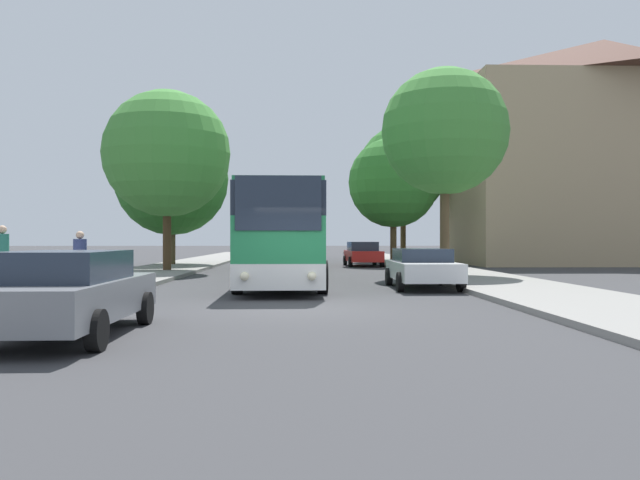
# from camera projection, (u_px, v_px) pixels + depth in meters

# --- Properties ---
(ground_plane) EXTENTS (300.00, 300.00, 0.00)m
(ground_plane) POSITION_uv_depth(u_px,v_px,m) (299.00, 309.00, 14.45)
(ground_plane) COLOR #38383A
(ground_plane) RESTS_ON ground
(sidewalk_right) EXTENTS (4.00, 120.00, 0.15)m
(sidewalk_right) POSITION_uv_depth(u_px,v_px,m) (596.00, 305.00, 14.65)
(sidewalk_right) COLOR gray
(sidewalk_right) RESTS_ON ground_plane
(building_right_background) EXTENTS (19.40, 11.09, 15.13)m
(building_right_background) POSITION_uv_depth(u_px,v_px,m) (604.00, 152.00, 42.00)
(building_right_background) COLOR tan
(building_right_background) RESTS_ON ground_plane
(bus_front) EXTENTS (2.91, 10.54, 3.33)m
(bus_front) POSITION_uv_depth(u_px,v_px,m) (282.00, 235.00, 21.57)
(bus_front) COLOR silver
(bus_front) RESTS_ON ground_plane
(bus_middle) EXTENTS (2.90, 11.82, 3.31)m
(bus_middle) POSITION_uv_depth(u_px,v_px,m) (294.00, 237.00, 36.04)
(bus_middle) COLOR #238942
(bus_middle) RESTS_ON ground_plane
(bus_rear) EXTENTS (3.02, 11.13, 3.56)m
(bus_rear) POSITION_uv_depth(u_px,v_px,m) (295.00, 236.00, 52.01)
(bus_rear) COLOR silver
(bus_rear) RESTS_ON ground_plane
(parked_car_left_curb) EXTENTS (2.09, 4.72, 1.43)m
(parked_car_left_curb) POSITION_uv_depth(u_px,v_px,m) (67.00, 292.00, 10.35)
(parked_car_left_curb) COLOR slate
(parked_car_left_curb) RESTS_ON ground_plane
(parked_car_right_near) EXTENTS (2.12, 4.53, 1.32)m
(parked_car_right_near) POSITION_uv_depth(u_px,v_px,m) (422.00, 267.00, 20.66)
(parked_car_right_near) COLOR silver
(parked_car_right_near) RESTS_ON ground_plane
(parked_car_right_far) EXTENTS (2.21, 4.66, 1.49)m
(parked_car_right_far) POSITION_uv_depth(u_px,v_px,m) (363.00, 253.00, 38.14)
(parked_car_right_far) COLOR red
(parked_car_right_far) RESTS_ON ground_plane
(pedestrian_waiting_near) EXTENTS (0.36, 0.36, 1.71)m
(pedestrian_waiting_near) POSITION_uv_depth(u_px,v_px,m) (80.00, 261.00, 17.37)
(pedestrian_waiting_near) COLOR #23232D
(pedestrian_waiting_near) RESTS_ON sidewalk_left
(pedestrian_waiting_far) EXTENTS (0.36, 0.36, 1.87)m
(pedestrian_waiting_far) POSITION_uv_depth(u_px,v_px,m) (2.00, 258.00, 17.56)
(pedestrian_waiting_far) COLOR #23232D
(pedestrian_waiting_far) RESTS_ON sidewalk_left
(tree_left_near) EXTENTS (6.15, 6.15, 8.73)m
(tree_left_near) POSITION_uv_depth(u_px,v_px,m) (167.00, 154.00, 30.29)
(tree_left_near) COLOR #47331E
(tree_left_near) RESTS_ON sidewalk_left
(tree_left_far) EXTENTS (6.77, 6.77, 8.51)m
(tree_left_far) POSITION_uv_depth(u_px,v_px,m) (172.00, 179.00, 37.47)
(tree_left_far) COLOR brown
(tree_left_far) RESTS_ON sidewalk_left
(tree_right_near) EXTENTS (6.59, 6.59, 9.92)m
(tree_right_near) POSITION_uv_depth(u_px,v_px,m) (403.00, 170.00, 45.92)
(tree_right_near) COLOR #513D23
(tree_right_near) RESTS_ON sidewalk_right
(tree_right_mid) EXTENTS (5.39, 5.39, 8.78)m
(tree_right_mid) POSITION_uv_depth(u_px,v_px,m) (445.00, 132.00, 26.55)
(tree_right_mid) COLOR brown
(tree_right_mid) RESTS_ON sidewalk_right
(tree_right_far) EXTENTS (5.69, 5.69, 7.93)m
(tree_right_far) POSITION_uv_depth(u_px,v_px,m) (393.00, 183.00, 39.38)
(tree_right_far) COLOR #513D23
(tree_right_far) RESTS_ON sidewalk_right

